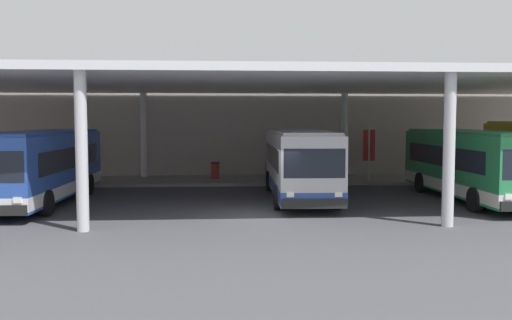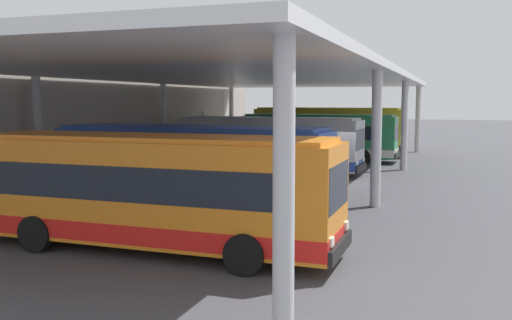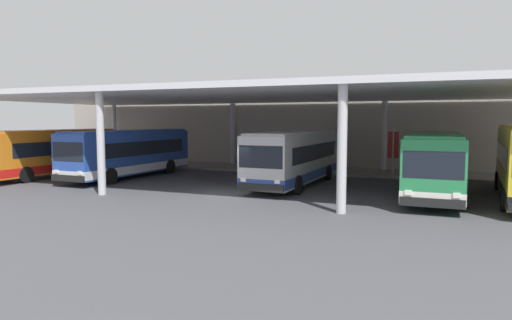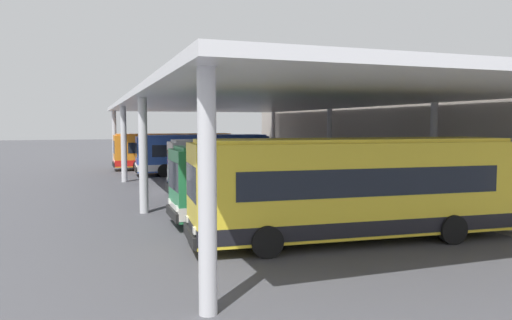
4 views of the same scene
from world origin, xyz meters
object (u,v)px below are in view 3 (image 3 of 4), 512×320
(bench_waiting, at_px, (323,163))
(trash_bin, at_px, (275,161))
(bus_far_bay, at_px, (434,163))
(banner_sign, at_px, (393,147))
(bus_second_bay, at_px, (129,153))
(bus_nearest_bay, at_px, (52,152))
(bus_middle_bay, at_px, (295,157))

(bench_waiting, height_order, trash_bin, trash_bin)
(bench_waiting, relative_size, trash_bin, 1.84)
(bus_far_bay, bearing_deg, banner_sign, 109.30)
(bus_second_bay, xyz_separation_m, trash_bin, (7.47, 8.11, -0.98))
(bus_far_bay, relative_size, trash_bin, 10.76)
(bus_second_bay, bearing_deg, bench_waiting, 35.13)
(banner_sign, bearing_deg, bus_far_bay, -70.70)
(bus_nearest_bay, distance_m, banner_sign, 23.36)
(bus_second_bay, relative_size, bench_waiting, 5.90)
(bench_waiting, xyz_separation_m, banner_sign, (5.03, -0.88, 1.32))
(bus_far_bay, bearing_deg, bus_second_bay, 178.88)
(banner_sign, bearing_deg, trash_bin, 173.54)
(trash_bin, relative_size, banner_sign, 0.31)
(bus_middle_bay, relative_size, banner_sign, 3.32)
(bench_waiting, bearing_deg, bus_far_bay, -47.50)
(bus_second_bay, height_order, trash_bin, bus_second_bay)
(bus_nearest_bay, xyz_separation_m, banner_sign, (21.76, 8.50, 0.32))
(banner_sign, bearing_deg, bus_middle_bay, -128.23)
(bus_middle_bay, bearing_deg, bus_nearest_bay, -172.72)
(bench_waiting, xyz_separation_m, trash_bin, (-3.87, 0.13, 0.01))
(bus_nearest_bay, relative_size, banner_sign, 3.29)
(bus_nearest_bay, height_order, trash_bin, bus_nearest_bay)
(bench_waiting, bearing_deg, bus_middle_bay, -89.80)
(bus_second_bay, distance_m, banner_sign, 17.85)
(trash_bin, bearing_deg, bus_far_bay, -36.36)
(bus_second_bay, relative_size, bus_far_bay, 1.01)
(banner_sign, bearing_deg, bench_waiting, 170.12)
(bench_waiting, distance_m, trash_bin, 3.87)
(bus_second_bay, bearing_deg, bus_middle_bay, 3.75)
(bus_far_bay, xyz_separation_m, bench_waiting, (-7.65, 8.35, -0.99))
(bus_second_bay, height_order, bus_far_bay, same)
(bus_nearest_bay, xyz_separation_m, trash_bin, (12.86, 9.50, -0.98))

